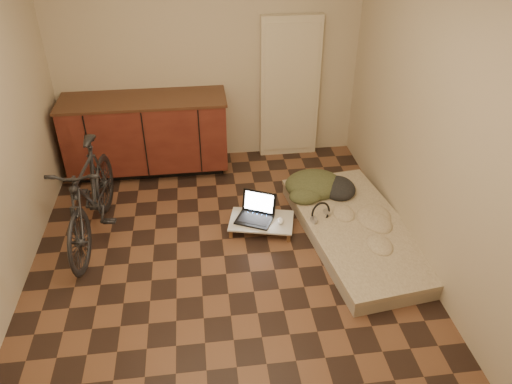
{
  "coord_description": "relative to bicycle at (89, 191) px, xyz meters",
  "views": [
    {
      "loc": [
        -0.16,
        -3.59,
        3.03
      ],
      "look_at": [
        0.33,
        0.21,
        0.55
      ],
      "focal_mm": 35.0,
      "sensor_mm": 36.0,
      "label": 1
    }
  ],
  "objects": [
    {
      "name": "room_shell",
      "position": [
        1.2,
        -0.46,
        0.78
      ],
      "size": [
        3.5,
        4.0,
        2.6
      ],
      "color": "brown",
      "rests_on": "ground"
    },
    {
      "name": "cabinets",
      "position": [
        0.45,
        1.25,
        -0.06
      ],
      "size": [
        1.84,
        0.62,
        0.91
      ],
      "color": "black",
      "rests_on": "ground"
    },
    {
      "name": "appliance_panel",
      "position": [
        2.15,
        1.48,
        0.33
      ],
      "size": [
        0.7,
        0.1,
        1.7
      ],
      "primitive_type": "cube",
      "color": "beige",
      "rests_on": "ground"
    },
    {
      "name": "bicycle",
      "position": [
        0.0,
        0.0,
        0.0
      ],
      "size": [
        0.63,
        1.66,
        1.05
      ],
      "primitive_type": "imported",
      "rotation": [
        0.0,
        0.0,
        -0.09
      ],
      "color": "black",
      "rests_on": "ground"
    },
    {
      "name": "futon",
      "position": [
        2.5,
        -0.35,
        -0.44
      ],
      "size": [
        1.17,
        2.03,
        0.17
      ],
      "rotation": [
        0.0,
        0.0,
        0.13
      ],
      "color": "#A99D87",
      "rests_on": "ground"
    },
    {
      "name": "clothing_pile",
      "position": [
        2.28,
        0.3,
        -0.23
      ],
      "size": [
        0.71,
        0.62,
        0.26
      ],
      "primitive_type": null,
      "rotation": [
        0.0,
        0.0,
        0.13
      ],
      "color": "#3E4427",
      "rests_on": "futon"
    },
    {
      "name": "headphones",
      "position": [
        2.16,
        -0.21,
        -0.28
      ],
      "size": [
        0.31,
        0.3,
        0.16
      ],
      "primitive_type": null,
      "rotation": [
        0.0,
        0.0,
        0.41
      ],
      "color": "black",
      "rests_on": "futon"
    },
    {
      "name": "lap_desk",
      "position": [
        1.6,
        -0.08,
        -0.43
      ],
      "size": [
        0.7,
        0.54,
        0.1
      ],
      "rotation": [
        0.0,
        0.0,
        -0.24
      ],
      "color": "brown",
      "rests_on": "ground"
    },
    {
      "name": "laptop",
      "position": [
        1.55,
        -0.03,
        -0.37
      ],
      "size": [
        0.45,
        0.43,
        0.24
      ],
      "rotation": [
        0.0,
        0.0,
        -0.45
      ],
      "color": "black",
      "rests_on": "lap_desk"
    },
    {
      "name": "mouse",
      "position": [
        1.78,
        -0.14,
        -0.4
      ],
      "size": [
        0.09,
        0.12,
        0.04
      ],
      "primitive_type": "ellipsoid",
      "rotation": [
        0.0,
        0.0,
        -0.23
      ],
      "color": "white",
      "rests_on": "lap_desk"
    }
  ]
}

